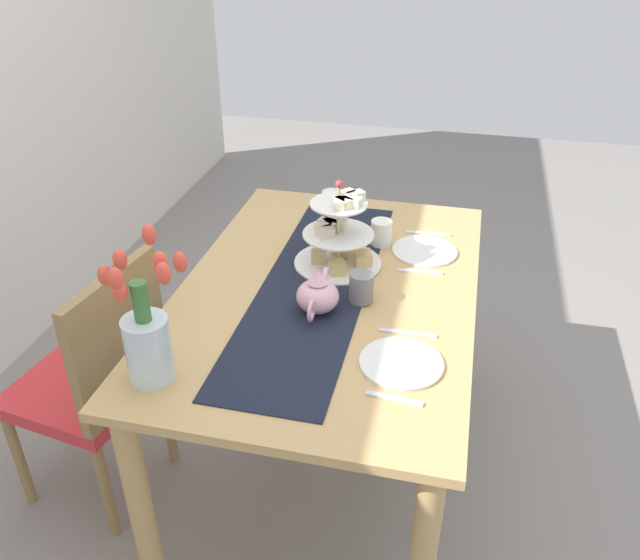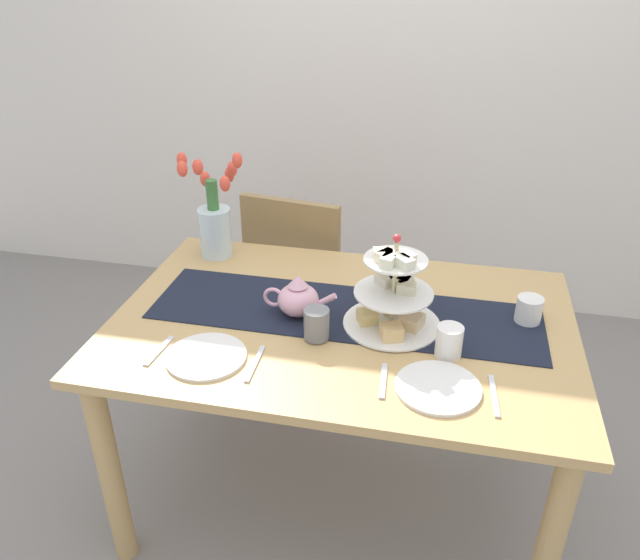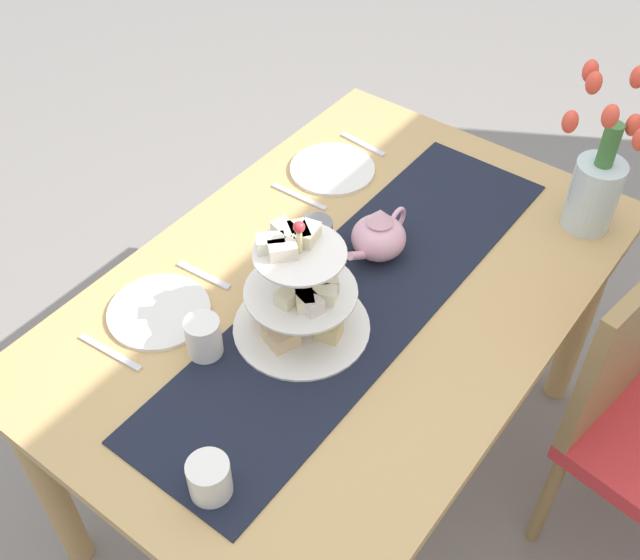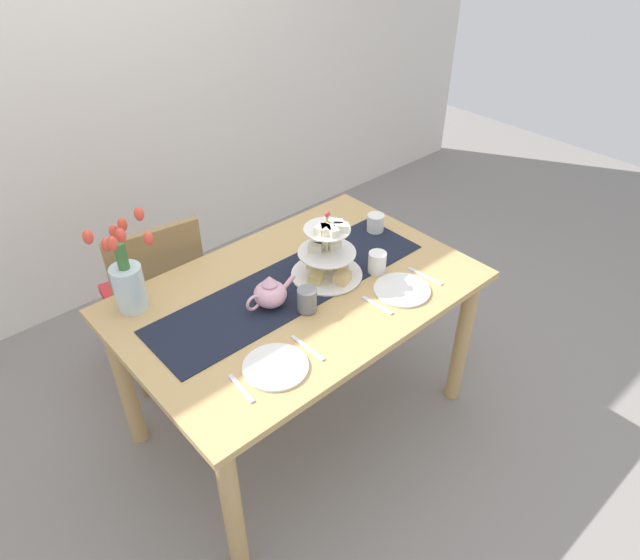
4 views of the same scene
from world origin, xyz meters
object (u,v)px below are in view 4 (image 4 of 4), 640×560
object	(u,v)px
chair_left	(157,293)
dinner_plate_left	(275,367)
fork_right	(377,305)
dining_table	(299,312)
dinner_plate_right	(402,290)
tiered_cake_stand	(328,255)
fork_left	(241,388)
tulip_vase	(127,277)
mug_white_text	(377,263)
teapot	(270,293)
cream_jug	(375,223)
mug_grey	(307,300)
knife_left	(307,348)
knife_right	(425,276)

from	to	relation	value
chair_left	dinner_plate_left	xyz separation A→B (m)	(-0.04, -0.98, 0.26)
chair_left	fork_right	distance (m)	1.12
dining_table	dinner_plate_right	xyz separation A→B (m)	(0.31, -0.28, 0.12)
tiered_cake_stand	fork_left	distance (m)	0.71
chair_left	dinner_plate_left	world-z (taller)	chair_left
tulip_vase	mug_white_text	xyz separation A→B (m)	(0.87, -0.47, -0.09)
teapot	fork_right	distance (m)	0.42
dinner_plate_left	dinner_plate_right	xyz separation A→B (m)	(0.65, 0.00, 0.00)
chair_left	tiered_cake_stand	bearing A→B (deg)	-56.74
fork_left	fork_right	bearing A→B (deg)	0.00
tiered_cake_stand	dinner_plate_left	size ratio (longest dim) A/B	1.32
dinner_plate_left	fork_right	distance (m)	0.51
teapot	cream_jug	xyz separation A→B (m)	(0.71, 0.11, -0.02)
mug_grey	mug_white_text	size ratio (longest dim) A/B	1.00
mug_white_text	dinner_plate_left	bearing A→B (deg)	-166.58
cream_jug	mug_white_text	world-z (taller)	mug_white_text
teapot	cream_jug	bearing A→B (deg)	8.95
fork_left	knife_left	size ratio (longest dim) A/B	0.88
knife_right	mug_grey	distance (m)	0.54
cream_jug	chair_left	bearing A→B (deg)	145.94
tulip_vase	cream_jug	bearing A→B (deg)	-12.16
fork_left	tiered_cake_stand	bearing A→B (deg)	23.41
dinner_plate_left	dinner_plate_right	bearing A→B (deg)	0.00
tulip_vase	fork_left	world-z (taller)	tulip_vase
dinner_plate_left	cream_jug	bearing A→B (deg)	23.47
chair_left	knife_left	distance (m)	1.02
chair_left	knife_right	world-z (taller)	chair_left
mug_white_text	knife_left	bearing A→B (deg)	-163.07
teapot	dinner_plate_left	distance (m)	0.35
tulip_vase	mug_white_text	world-z (taller)	tulip_vase
cream_jug	fork_right	size ratio (longest dim) A/B	0.57
chair_left	teapot	xyz separation A→B (m)	(0.16, -0.70, 0.32)
tiered_cake_stand	knife_right	world-z (taller)	tiered_cake_stand
tiered_cake_stand	tulip_vase	bearing A→B (deg)	153.17
chair_left	mug_grey	size ratio (longest dim) A/B	9.58
fork_right	tiered_cake_stand	bearing A→B (deg)	91.88
cream_jug	fork_left	distance (m)	1.12
fork_left	knife_right	bearing A→B (deg)	0.00
knife_left	mug_white_text	xyz separation A→B (m)	(0.53, 0.16, 0.04)
teapot	fork_left	xyz separation A→B (m)	(-0.34, -0.28, -0.06)
dining_table	dinner_plate_left	xyz separation A→B (m)	(-0.34, -0.28, 0.12)
dining_table	fork_right	xyz separation A→B (m)	(0.17, -0.28, 0.12)
tiered_cake_stand	knife_right	bearing A→B (deg)	-42.89
teapot	dinner_plate_right	xyz separation A→B (m)	(0.45, -0.28, -0.05)
tiered_cake_stand	mug_white_text	distance (m)	0.22
dining_table	knife_left	size ratio (longest dim) A/B	8.43
knife_right	mug_grey	xyz separation A→B (m)	(-0.51, 0.16, 0.05)
mug_grey	fork_right	bearing A→B (deg)	-36.50
chair_left	dinner_plate_left	distance (m)	1.02
dinner_plate_right	teapot	bearing A→B (deg)	148.08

